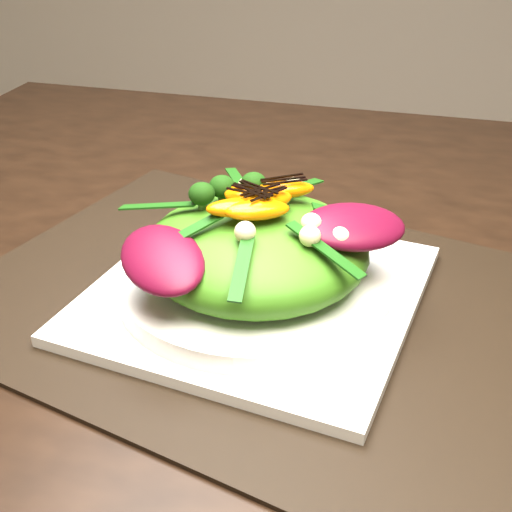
% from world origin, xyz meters
% --- Properties ---
extents(dining_table, '(1.60, 0.90, 0.75)m').
position_xyz_m(dining_table, '(0.00, 0.00, 0.73)').
color(dining_table, black).
rests_on(dining_table, floor).
extents(placemat, '(0.62, 0.52, 0.00)m').
position_xyz_m(placemat, '(-0.19, -0.15, 0.75)').
color(placemat, black).
rests_on(placemat, dining_table).
extents(plate_base, '(0.32, 0.32, 0.01)m').
position_xyz_m(plate_base, '(-0.19, -0.15, 0.76)').
color(plate_base, silver).
rests_on(plate_base, placemat).
extents(salad_bowl, '(0.32, 0.32, 0.02)m').
position_xyz_m(salad_bowl, '(-0.19, -0.15, 0.77)').
color(salad_bowl, white).
rests_on(salad_bowl, plate_base).
extents(lettuce_mound, '(0.25, 0.25, 0.07)m').
position_xyz_m(lettuce_mound, '(-0.19, -0.15, 0.81)').
color(lettuce_mound, '#3D7515').
rests_on(lettuce_mound, salad_bowl).
extents(radicchio_leaf, '(0.12, 0.11, 0.02)m').
position_xyz_m(radicchio_leaf, '(-0.11, -0.14, 0.84)').
color(radicchio_leaf, '#48071A').
rests_on(radicchio_leaf, lettuce_mound).
extents(orange_segment, '(0.06, 0.03, 0.02)m').
position_xyz_m(orange_segment, '(-0.21, -0.14, 0.85)').
color(orange_segment, '#D35E03').
rests_on(orange_segment, lettuce_mound).
extents(broccoli_floret, '(0.04, 0.04, 0.03)m').
position_xyz_m(broccoli_floret, '(-0.26, -0.11, 0.85)').
color(broccoli_floret, black).
rests_on(broccoli_floret, lettuce_mound).
extents(macadamia_nut, '(0.02, 0.02, 0.02)m').
position_xyz_m(macadamia_nut, '(-0.15, -0.20, 0.84)').
color(macadamia_nut, '#FFEDB3').
rests_on(macadamia_nut, lettuce_mound).
extents(balsamic_drizzle, '(0.05, 0.01, 0.00)m').
position_xyz_m(balsamic_drizzle, '(-0.21, -0.14, 0.86)').
color(balsamic_drizzle, black).
rests_on(balsamic_drizzle, orange_segment).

